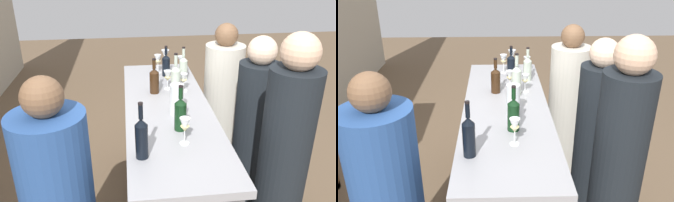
# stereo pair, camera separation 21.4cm
# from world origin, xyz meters

# --- Properties ---
(bar_counter) EXTENTS (2.00, 0.63, 0.94)m
(bar_counter) POSITION_xyz_m (0.00, 0.00, 0.47)
(bar_counter) COLOR slate
(bar_counter) RESTS_ON ground
(wine_bottle_leftmost_near_black) EXTENTS (0.07, 0.07, 0.34)m
(wine_bottle_leftmost_near_black) POSITION_xyz_m (-0.63, 0.22, 1.06)
(wine_bottle_leftmost_near_black) COLOR black
(wine_bottle_leftmost_near_black) RESTS_ON bar_counter
(wine_bottle_second_left_dark_green) EXTENTS (0.08, 0.08, 0.30)m
(wine_bottle_second_left_dark_green) POSITION_xyz_m (-0.34, -0.04, 1.05)
(wine_bottle_second_left_dark_green) COLOR black
(wine_bottle_second_left_dark_green) RESTS_ON bar_counter
(wine_bottle_center_clear_pale) EXTENTS (0.08, 0.08, 0.34)m
(wine_bottle_center_clear_pale) POSITION_xyz_m (0.23, -0.09, 1.07)
(wine_bottle_center_clear_pale) COLOR #B7C6B2
(wine_bottle_center_clear_pale) RESTS_ON bar_counter
(wine_bottle_second_right_amber_brown) EXTENTS (0.08, 0.08, 0.29)m
(wine_bottle_second_right_amber_brown) POSITION_xyz_m (0.29, 0.07, 1.04)
(wine_bottle_second_right_amber_brown) COLOR #331E0F
(wine_bottle_second_right_amber_brown) RESTS_ON bar_counter
(wine_bottle_rightmost_clear_pale) EXTENTS (0.07, 0.07, 0.30)m
(wine_bottle_rightmost_clear_pale) POSITION_xyz_m (0.55, -0.20, 1.05)
(wine_bottle_rightmost_clear_pale) COLOR #B7C6B2
(wine_bottle_rightmost_clear_pale) RESTS_ON bar_counter
(wine_bottle_far_right_near_black) EXTENTS (0.07, 0.07, 0.28)m
(wine_bottle_far_right_near_black) POSITION_xyz_m (0.68, -0.07, 1.04)
(wine_bottle_far_right_near_black) COLOR black
(wine_bottle_far_right_near_black) RESTS_ON bar_counter
(wine_glass_near_left) EXTENTS (0.07, 0.07, 0.15)m
(wine_glass_near_left) POSITION_xyz_m (0.78, -0.22, 1.04)
(wine_glass_near_left) COLOR white
(wine_glass_near_left) RESTS_ON bar_counter
(wine_glass_near_center) EXTENTS (0.07, 0.07, 0.15)m
(wine_glass_near_center) POSITION_xyz_m (0.29, -0.16, 1.04)
(wine_glass_near_center) COLOR white
(wine_glass_near_center) RESTS_ON bar_counter
(wine_glass_near_right) EXTENTS (0.08, 0.08, 0.18)m
(wine_glass_near_right) POSITION_xyz_m (0.91, -0.09, 1.06)
(wine_glass_near_right) COLOR white
(wine_glass_near_right) RESTS_ON bar_counter
(wine_glass_far_left) EXTENTS (0.06, 0.06, 0.16)m
(wine_glass_far_left) POSITION_xyz_m (0.36, -0.04, 1.04)
(wine_glass_far_left) COLOR white
(wine_glass_far_left) RESTS_ON bar_counter
(wine_glass_far_center) EXTENTS (0.06, 0.06, 0.17)m
(wine_glass_far_center) POSITION_xyz_m (-0.52, -0.04, 1.05)
(wine_glass_far_center) COLOR white
(wine_glass_far_center) RESTS_ON bar_counter
(wine_glass_far_right) EXTENTS (0.07, 0.07, 0.18)m
(wine_glass_far_right) POSITION_xyz_m (0.76, -0.00, 1.06)
(wine_glass_far_right) COLOR white
(wine_glass_far_right) RESTS_ON bar_counter
(water_pitcher) EXTENTS (0.10, 0.10, 0.22)m
(water_pitcher) POSITION_xyz_m (-0.11, -0.05, 1.05)
(water_pitcher) COLOR silver
(water_pitcher) RESTS_ON bar_counter
(person_left_guest) EXTENTS (0.33, 0.33, 1.42)m
(person_left_guest) POSITION_xyz_m (0.10, -0.72, 0.66)
(person_left_guest) COLOR black
(person_left_guest) RESTS_ON ground
(person_center_guest) EXTENTS (0.34, 0.34, 1.59)m
(person_center_guest) POSITION_xyz_m (-0.52, -0.68, 0.75)
(person_center_guest) COLOR black
(person_center_guest) RESTS_ON ground
(person_right_guest) EXTENTS (0.45, 0.45, 1.41)m
(person_right_guest) POSITION_xyz_m (0.65, -0.60, 0.64)
(person_right_guest) COLOR beige
(person_right_guest) RESTS_ON ground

